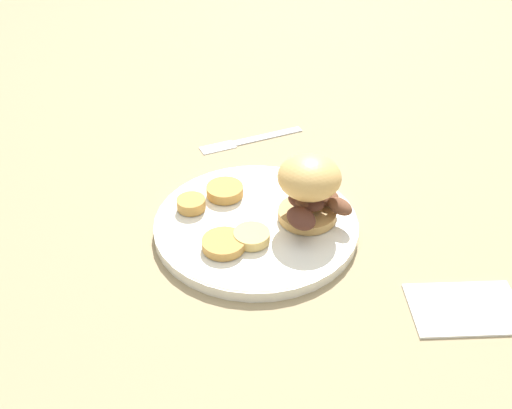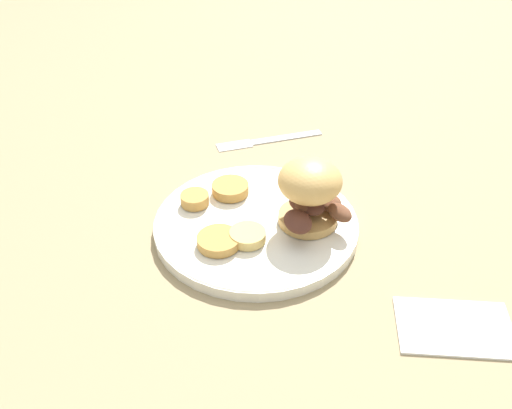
# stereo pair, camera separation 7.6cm
# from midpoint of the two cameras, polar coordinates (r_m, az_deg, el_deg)

# --- Properties ---
(ground_plane) EXTENTS (4.00, 4.00, 0.00)m
(ground_plane) POSITION_cam_midpoint_polar(r_m,az_deg,el_deg) (0.79, -2.77, -2.51)
(ground_plane) COLOR #937F5B
(dinner_plate) EXTENTS (0.27, 0.27, 0.02)m
(dinner_plate) POSITION_cam_midpoint_polar(r_m,az_deg,el_deg) (0.78, -2.79, -2.00)
(dinner_plate) COLOR white
(dinner_plate) RESTS_ON ground_plane
(sandwich) EXTENTS (0.11, 0.09, 0.09)m
(sandwich) POSITION_cam_midpoint_polar(r_m,az_deg,el_deg) (0.75, 2.27, 1.38)
(sandwich) COLOR tan
(sandwich) RESTS_ON dinner_plate
(potato_round_0) EXTENTS (0.05, 0.05, 0.01)m
(potato_round_0) POSITION_cam_midpoint_polar(r_m,az_deg,el_deg) (0.73, -6.08, -3.84)
(potato_round_0) COLOR #BC8942
(potato_round_0) RESTS_ON dinner_plate
(potato_round_1) EXTENTS (0.05, 0.05, 0.01)m
(potato_round_1) POSITION_cam_midpoint_polar(r_m,az_deg,el_deg) (0.74, -3.36, -3.16)
(potato_round_1) COLOR #DBB766
(potato_round_1) RESTS_ON dinner_plate
(potato_round_2) EXTENTS (0.05, 0.05, 0.01)m
(potato_round_2) POSITION_cam_midpoint_polar(r_m,az_deg,el_deg) (0.82, -5.65, 1.23)
(potato_round_2) COLOR #BC8942
(potato_round_2) RESTS_ON dinner_plate
(potato_round_3) EXTENTS (0.04, 0.04, 0.01)m
(potato_round_3) POSITION_cam_midpoint_polar(r_m,az_deg,el_deg) (0.80, -8.91, -0.03)
(potato_round_3) COLOR #BC8942
(potato_round_3) RESTS_ON dinner_plate
(fork) EXTENTS (0.17, 0.07, 0.00)m
(fork) POSITION_cam_midpoint_polar(r_m,az_deg,el_deg) (0.98, -2.80, 6.12)
(fork) COLOR silver
(fork) RESTS_ON ground_plane
(napkin) EXTENTS (0.15, 0.14, 0.01)m
(napkin) POSITION_cam_midpoint_polar(r_m,az_deg,el_deg) (0.71, 16.44, -9.53)
(napkin) COLOR white
(napkin) RESTS_ON ground_plane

